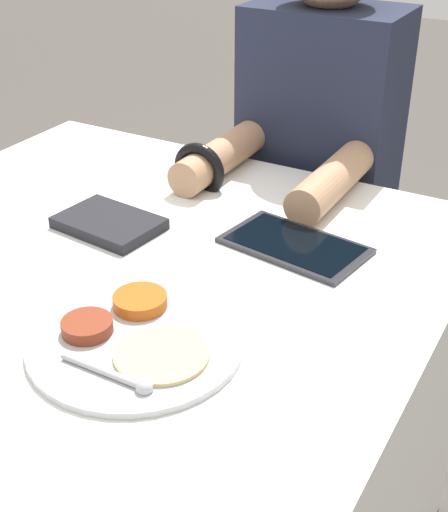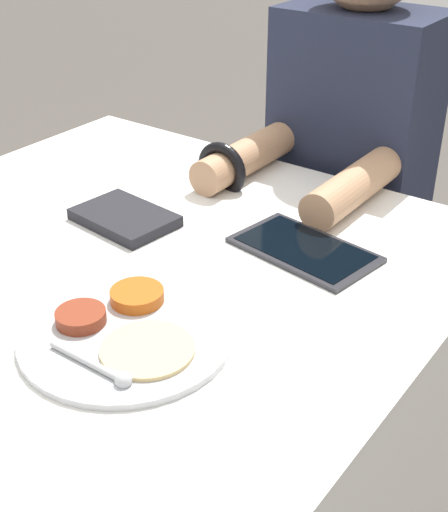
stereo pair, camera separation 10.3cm
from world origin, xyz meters
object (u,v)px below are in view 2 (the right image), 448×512
Objects in this scene: thali_tray at (125,332)px; tablet_device at (304,249)px; red_notebook at (125,218)px; person_diner at (343,222)px.

tablet_device is (0.08, 0.34, -0.00)m from thali_tray.
thali_tray is 0.35m from tablet_device.
thali_tray is 1.57× the size of red_notebook.
person_diner is (0.17, 0.53, -0.18)m from red_notebook.
thali_tray is 0.23× the size of person_diner.
tablet_device is 0.20× the size of person_diner.
tablet_device is at bearing 77.44° from thali_tray.
tablet_device is 0.49m from person_diner.
red_notebook is at bearing 133.15° from thali_tray.
red_notebook reaches higher than tablet_device.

